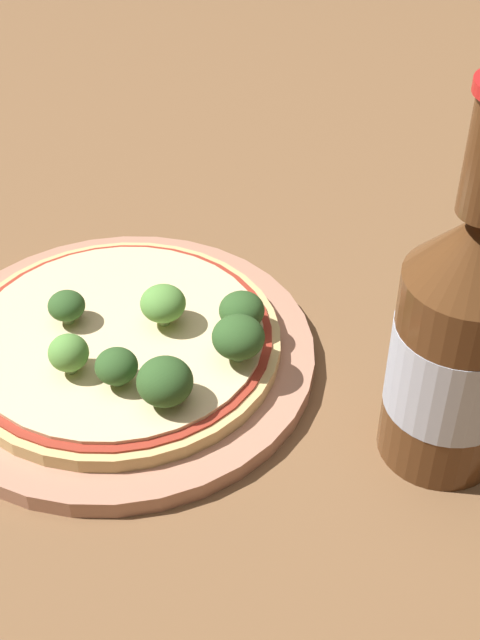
# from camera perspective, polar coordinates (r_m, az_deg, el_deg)

# --- Properties ---
(ground_plane) EXTENTS (3.00, 3.00, 0.00)m
(ground_plane) POSITION_cam_1_polar(r_m,az_deg,el_deg) (0.60, -8.68, -2.41)
(ground_plane) COLOR brown
(plate) EXTENTS (0.25, 0.25, 0.01)m
(plate) POSITION_cam_1_polar(r_m,az_deg,el_deg) (0.59, -7.65, -2.25)
(plate) COLOR tan
(plate) RESTS_ON ground_plane
(pizza) EXTENTS (0.21, 0.21, 0.01)m
(pizza) POSITION_cam_1_polar(r_m,az_deg,el_deg) (0.58, -7.78, -1.30)
(pizza) COLOR tan
(pizza) RESTS_ON plate
(broccoli_floret_0) EXTENTS (0.03, 0.03, 0.02)m
(broccoli_floret_0) POSITION_cam_1_polar(r_m,az_deg,el_deg) (0.53, -7.91, -2.97)
(broccoli_floret_0) COLOR #89A866
(broccoli_floret_0) RESTS_ON pizza
(broccoli_floret_1) EXTENTS (0.03, 0.03, 0.03)m
(broccoli_floret_1) POSITION_cam_1_polar(r_m,az_deg,el_deg) (0.52, -4.83, -3.95)
(broccoli_floret_1) COLOR #89A866
(broccoli_floret_1) RESTS_ON pizza
(broccoli_floret_2) EXTENTS (0.03, 0.03, 0.03)m
(broccoli_floret_2) POSITION_cam_1_polar(r_m,az_deg,el_deg) (0.57, -4.95, 1.05)
(broccoli_floret_2) COLOR #89A866
(broccoli_floret_2) RESTS_ON pizza
(broccoli_floret_3) EXTENTS (0.02, 0.02, 0.03)m
(broccoli_floret_3) POSITION_cam_1_polar(r_m,az_deg,el_deg) (0.54, -10.74, -2.14)
(broccoli_floret_3) COLOR #89A866
(broccoli_floret_3) RESTS_ON pizza
(broccoli_floret_4) EXTENTS (0.03, 0.03, 0.02)m
(broccoli_floret_4) POSITION_cam_1_polar(r_m,az_deg,el_deg) (0.57, 0.11, 0.62)
(broccoli_floret_4) COLOR #89A866
(broccoli_floret_4) RESTS_ON pizza
(broccoli_floret_5) EXTENTS (0.03, 0.03, 0.03)m
(broccoli_floret_5) POSITION_cam_1_polar(r_m,az_deg,el_deg) (0.54, -0.21, -1.34)
(broccoli_floret_5) COLOR #89A866
(broccoli_floret_5) RESTS_ON pizza
(broccoli_floret_6) EXTENTS (0.02, 0.02, 0.02)m
(broccoli_floret_6) POSITION_cam_1_polar(r_m,az_deg,el_deg) (0.58, -11.05, 0.87)
(broccoli_floret_6) COLOR #89A866
(broccoli_floret_6) RESTS_ON pizza
(beer_bottle) EXTENTS (0.07, 0.07, 0.23)m
(beer_bottle) POSITION_cam_1_polar(r_m,az_deg,el_deg) (0.49, 13.85, -1.16)
(beer_bottle) COLOR #563319
(beer_bottle) RESTS_ON ground_plane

